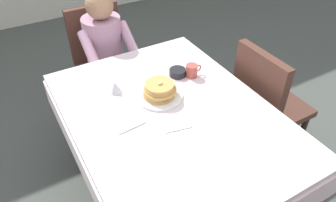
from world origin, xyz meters
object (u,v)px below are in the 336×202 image
(spoon_near_edge, at_px, (179,129))
(syrup_pitcher, at_px, (115,87))
(diner_person, at_px, (106,48))
(dining_table_main, at_px, (171,124))
(chair_diner, at_px, (101,54))
(knife_right_of_plate, at_px, (188,89))
(chair_right_side, at_px, (265,100))
(plate_breakfast, at_px, (160,96))
(cup_coffee, at_px, (192,71))
(bowl_butter, at_px, (178,72))
(breakfast_stack, at_px, (159,90))
(fork_left_of_plate, at_px, (133,109))

(spoon_near_edge, bearing_deg, syrup_pitcher, 120.80)
(diner_person, bearing_deg, dining_table_main, 90.78)
(chair_diner, bearing_deg, knife_right_of_plate, 101.76)
(knife_right_of_plate, bearing_deg, syrup_pitcher, 62.63)
(chair_right_side, height_order, knife_right_of_plate, chair_right_side)
(dining_table_main, bearing_deg, knife_right_of_plate, 34.94)
(diner_person, height_order, syrup_pitcher, diner_person)
(chair_right_side, bearing_deg, knife_right_of_plate, -103.81)
(diner_person, xyz_separation_m, plate_breakfast, (0.02, -0.85, 0.08))
(knife_right_of_plate, distance_m, spoon_near_edge, 0.37)
(cup_coffee, bearing_deg, dining_table_main, -140.16)
(bowl_butter, bearing_deg, syrup_pitcher, 175.99)
(plate_breakfast, height_order, cup_coffee, cup_coffee)
(dining_table_main, height_order, knife_right_of_plate, knife_right_of_plate)
(dining_table_main, height_order, plate_breakfast, plate_breakfast)
(knife_right_of_plate, bearing_deg, cup_coffee, -43.37)
(breakfast_stack, xyz_separation_m, cup_coffee, (0.30, 0.09, -0.01))
(chair_diner, xyz_separation_m, spoon_near_edge, (-0.02, -1.31, 0.21))
(spoon_near_edge, bearing_deg, dining_table_main, 87.60)
(bowl_butter, bearing_deg, plate_breakfast, -145.57)
(bowl_butter, bearing_deg, chair_right_side, -29.67)
(diner_person, distance_m, cup_coffee, 0.83)
(chair_right_side, relative_size, plate_breakfast, 3.32)
(breakfast_stack, xyz_separation_m, syrup_pitcher, (-0.21, 0.18, -0.02))
(knife_right_of_plate, bearing_deg, bowl_butter, -10.17)
(chair_diner, relative_size, syrup_pitcher, 11.62)
(cup_coffee, height_order, knife_right_of_plate, cup_coffee)
(chair_diner, xyz_separation_m, bowl_butter, (0.24, -0.86, 0.23))
(chair_right_side, height_order, bowl_butter, chair_right_side)
(syrup_pitcher, bearing_deg, plate_breakfast, -40.25)
(chair_right_side, bearing_deg, bowl_butter, -119.67)
(syrup_pitcher, bearing_deg, fork_left_of_plate, -83.88)
(bowl_butter, xyz_separation_m, knife_right_of_plate, (-0.03, -0.17, -0.02))
(dining_table_main, distance_m, bowl_butter, 0.40)
(diner_person, height_order, cup_coffee, diner_person)
(breakfast_stack, xyz_separation_m, knife_right_of_plate, (0.19, -0.02, -0.05))
(chair_diner, height_order, breakfast_stack, chair_diner)
(chair_diner, distance_m, syrup_pitcher, 0.89)
(dining_table_main, bearing_deg, plate_breakfast, 86.22)
(diner_person, distance_m, breakfast_stack, 0.86)
(plate_breakfast, bearing_deg, syrup_pitcher, 139.75)
(dining_table_main, xyz_separation_m, chair_diner, (-0.01, 1.17, -0.12))
(dining_table_main, bearing_deg, chair_diner, 90.67)
(diner_person, height_order, spoon_near_edge, diner_person)
(syrup_pitcher, bearing_deg, spoon_near_edge, -71.11)
(bowl_butter, xyz_separation_m, spoon_near_edge, (-0.26, -0.45, -0.02))
(syrup_pitcher, relative_size, knife_right_of_plate, 0.40)
(spoon_near_edge, bearing_deg, chair_diner, 100.93)
(diner_person, distance_m, spoon_near_edge, 1.16)
(plate_breakfast, relative_size, knife_right_of_plate, 1.40)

